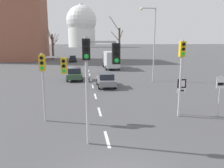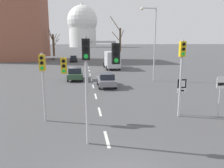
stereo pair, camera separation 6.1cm
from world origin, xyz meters
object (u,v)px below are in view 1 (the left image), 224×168
object	(u,v)px
speed_limit_sign	(220,89)
sedan_near_left	(106,80)
sedan_near_right	(75,74)
sedan_mid_centre	(73,59)
traffic_signal_near_right	(181,64)
street_lamp_right	(152,38)
traffic_signal_centre_tall	(97,64)
route_sign_post	(181,90)
delivery_truck	(111,59)
traffic_signal_near_left	(50,71)

from	to	relation	value
speed_limit_sign	sedan_near_left	xyz separation A→B (m)	(-6.25, 10.77, -1.08)
sedan_near_right	sedan_mid_centre	world-z (taller)	same
traffic_signal_near_right	speed_limit_sign	distance (m)	3.07
traffic_signal_near_right	street_lamp_right	xyz separation A→B (m)	(2.27, 13.04, 1.88)
traffic_signal_centre_tall	route_sign_post	world-z (taller)	traffic_signal_centre_tall
route_sign_post	street_lamp_right	bearing A→B (deg)	81.00
traffic_signal_near_right	delivery_truck	bearing A→B (deg)	92.04
traffic_signal_near_left	sedan_mid_centre	bearing A→B (deg)	90.17
traffic_signal_near_left	sedan_near_left	bearing A→B (deg)	65.69
sedan_near_left	speed_limit_sign	bearing A→B (deg)	-59.85
traffic_signal_centre_tall	traffic_signal_near_right	bearing A→B (deg)	29.39
traffic_signal_near_left	route_sign_post	distance (m)	8.60
sedan_near_left	traffic_signal_near_right	bearing A→B (deg)	-70.26
traffic_signal_near_left	traffic_signal_centre_tall	xyz separation A→B (m)	(2.56, -3.52, 0.70)
speed_limit_sign	sedan_near_left	distance (m)	12.50
traffic_signal_near_left	sedan_near_right	bearing A→B (deg)	86.20
speed_limit_sign	street_lamp_right	bearing A→B (deg)	91.19
speed_limit_sign	sedan_near_right	world-z (taller)	speed_limit_sign
sedan_near_left	sedan_mid_centre	size ratio (longest dim) A/B	0.91
sedan_near_right	sedan_near_left	bearing A→B (deg)	-54.03
traffic_signal_centre_tall	sedan_near_right	world-z (taller)	traffic_signal_centre_tall
sedan_mid_centre	traffic_signal_near_right	bearing A→B (deg)	-78.61
delivery_truck	sedan_near_left	bearing A→B (deg)	-99.72
traffic_signal_near_right	sedan_mid_centre	distance (m)	42.32
traffic_signal_near_right	sedan_mid_centre	bearing A→B (deg)	101.39
traffic_signal_centre_tall	street_lamp_right	bearing A→B (deg)	63.98
route_sign_post	street_lamp_right	size ratio (longest dim) A/B	0.28
delivery_truck	sedan_near_right	bearing A→B (deg)	-119.17
sedan_near_right	speed_limit_sign	bearing A→B (deg)	-57.96
route_sign_post	speed_limit_sign	bearing A→B (deg)	-18.14
traffic_signal_near_left	sedan_mid_centre	size ratio (longest dim) A/B	0.95
route_sign_post	traffic_signal_centre_tall	bearing A→B (deg)	-149.42
street_lamp_right	delivery_truck	distance (m)	14.26
sedan_near_right	sedan_mid_centre	size ratio (longest dim) A/B	0.92
route_sign_post	street_lamp_right	xyz separation A→B (m)	(2.02, 12.74, 3.67)
traffic_signal_near_left	sedan_mid_centre	distance (m)	41.14
traffic_signal_near_left	route_sign_post	xyz separation A→B (m)	(8.47, -0.03, -1.48)
street_lamp_right	sedan_near_left	xyz separation A→B (m)	(-5.98, -2.72, -4.61)
traffic_signal_centre_tall	speed_limit_sign	xyz separation A→B (m)	(8.20, 2.74, -2.04)
sedan_mid_centre	delivery_truck	size ratio (longest dim) A/B	0.62
delivery_truck	traffic_signal_near_right	bearing A→B (deg)	-87.96
route_sign_post	street_lamp_right	distance (m)	13.41
traffic_signal_near_right	sedan_mid_centre	world-z (taller)	traffic_signal_near_right
traffic_signal_centre_tall	sedan_mid_centre	xyz separation A→B (m)	(-2.69, 44.59, -3.08)
traffic_signal_near_right	street_lamp_right	bearing A→B (deg)	80.12
traffic_signal_near_left	traffic_signal_centre_tall	bearing A→B (deg)	-53.89
traffic_signal_near_left	sedan_near_right	world-z (taller)	traffic_signal_near_left
sedan_mid_centre	street_lamp_right	bearing A→B (deg)	-69.49
traffic_signal_centre_tall	speed_limit_sign	distance (m)	8.88
sedan_near_right	sedan_mid_centre	bearing A→B (deg)	92.42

